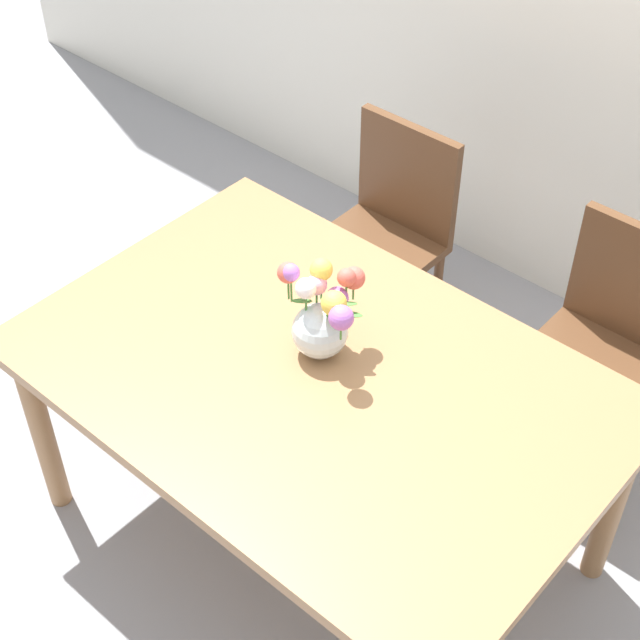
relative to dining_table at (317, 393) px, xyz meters
The scene contains 5 objects.
ground_plane 0.67m from the dining_table, ahead, with size 12.00×12.00×0.00m, color #939399.
dining_table is the anchor object (origin of this frame).
chair_left 1.01m from the dining_table, 116.81° to the left, with size 0.42×0.42×0.90m.
chair_right 1.01m from the dining_table, 63.19° to the left, with size 0.42×0.42×0.90m.
flower_vase 0.23m from the dining_table, 123.04° to the left, with size 0.28×0.22×0.27m.
Camera 1 is at (1.24, -1.40, 2.66)m, focal length 54.47 mm.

